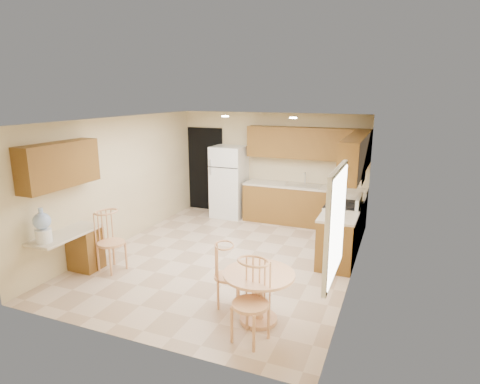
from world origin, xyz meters
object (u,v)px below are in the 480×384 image
at_px(stove, 342,227).
at_px(chair_table_a, 225,271).
at_px(chair_desk, 106,237).
at_px(refrigerator, 229,182).
at_px(water_crock, 43,227).
at_px(dining_table, 259,290).
at_px(chair_table_b, 248,298).

xyz_separation_m(stove, chair_table_a, (-1.19, -2.77, 0.08)).
distance_m(stove, chair_desk, 4.27).
xyz_separation_m(refrigerator, stove, (2.88, -1.22, -0.39)).
relative_size(refrigerator, water_crock, 3.25).
distance_m(dining_table, chair_table_b, 0.57).
relative_size(dining_table, chair_table_a, 1.04).
xyz_separation_m(chair_desk, water_crock, (-0.45, -0.82, 0.38)).
height_order(chair_desk, water_crock, water_crock).
height_order(stove, water_crock, water_crock).
bearing_deg(chair_table_b, chair_desk, -5.14).
height_order(refrigerator, chair_desk, refrigerator).
xyz_separation_m(stove, chair_desk, (-3.47, -2.48, 0.16)).
bearing_deg(stove, water_crock, -139.94).
height_order(dining_table, chair_table_b, chair_table_b).
relative_size(chair_table_a, chair_table_b, 0.88).
xyz_separation_m(chair_table_b, chair_desk, (-2.88, 1.00, 0.00)).
relative_size(dining_table, water_crock, 1.76).
bearing_deg(refrigerator, chair_desk, -99.21).
xyz_separation_m(refrigerator, chair_table_a, (1.68, -3.99, -0.31)).
bearing_deg(chair_desk, water_crock, -16.69).
bearing_deg(water_crock, chair_desk, 61.30).
xyz_separation_m(chair_table_a, chair_table_b, (0.60, -0.71, 0.07)).
height_order(refrigerator, chair_table_b, refrigerator).
distance_m(stove, chair_table_b, 3.53).
relative_size(chair_table_b, water_crock, 1.93).
bearing_deg(chair_desk, refrigerator, -177.20).
bearing_deg(stove, chair_table_b, -99.68).
xyz_separation_m(refrigerator, water_crock, (-1.05, -4.52, 0.15)).
bearing_deg(chair_desk, chair_table_b, 82.88).
bearing_deg(refrigerator, chair_table_b, -64.09).
bearing_deg(water_crock, refrigerator, 76.92).
distance_m(chair_table_a, chair_desk, 2.30).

